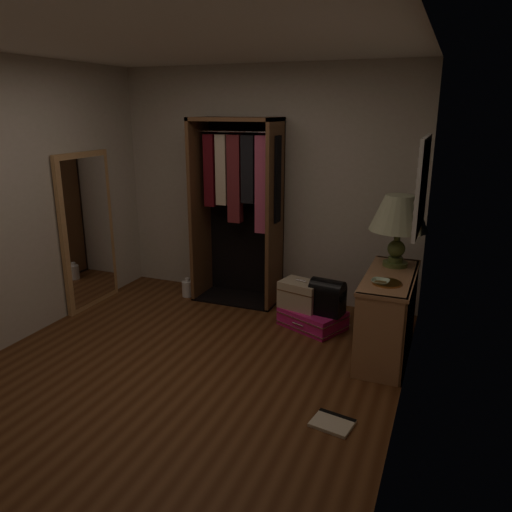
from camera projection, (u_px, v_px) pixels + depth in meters
name	position (u px, v px, depth m)	size (l,w,h in m)	color
ground	(181.00, 373.00, 4.19)	(4.00, 4.00, 0.00)	#502C17
room_walls	(184.00, 196.00, 3.78)	(3.52, 4.02, 2.60)	#BCB5A7
console_bookshelf	(388.00, 311.00, 4.47)	(0.42, 1.12, 0.75)	#9F6F4D
open_wardrobe	(241.00, 196.00, 5.50)	(0.98, 0.50, 2.05)	brown
floor_mirror	(88.00, 231.00, 5.45)	(0.06, 0.80, 1.70)	tan
pink_suitcase	(312.00, 318.00, 5.06)	(0.74, 0.66, 0.19)	#D11974
train_case	(301.00, 294.00, 5.05)	(0.46, 0.37, 0.30)	tan
black_bag	(327.00, 296.00, 4.89)	(0.36, 0.26, 0.36)	black
table_lamp	(399.00, 215.00, 4.44)	(0.58, 0.58, 0.65)	#485C2C
brass_tray	(387.00, 283.00, 4.11)	(0.26, 0.26, 0.01)	#B07A43
ceramic_bowl	(380.00, 282.00, 4.10)	(0.15, 0.15, 0.04)	#A9CBAD
white_jug	(188.00, 288.00, 5.89)	(0.13, 0.13, 0.22)	silver
floor_book	(333.00, 422.00, 3.52)	(0.31, 0.27, 0.03)	beige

